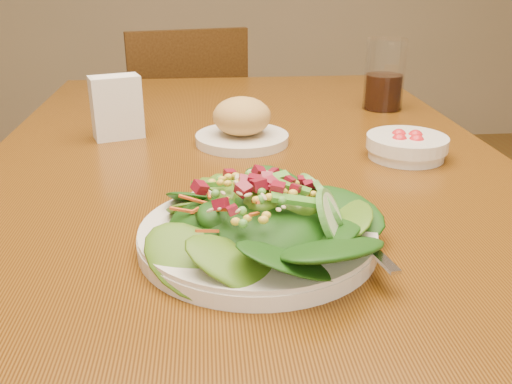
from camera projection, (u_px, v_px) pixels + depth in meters
dining_table at (246, 210)px, 1.02m from camera, size 0.90×1.40×0.75m
chair_far at (185, 145)px, 2.00m from camera, size 0.48×0.48×0.86m
salad_plate at (266, 222)px, 0.67m from camera, size 0.29×0.28×0.08m
bread_plate at (242, 125)px, 1.04m from camera, size 0.17×0.17×0.09m
tomato_bowl at (407, 146)px, 0.97m from camera, size 0.14×0.14×0.05m
drinking_glass at (384, 79)px, 1.27m from camera, size 0.09×0.09×0.16m
napkin_holder at (116, 106)px, 1.07m from camera, size 0.10×0.08×0.12m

